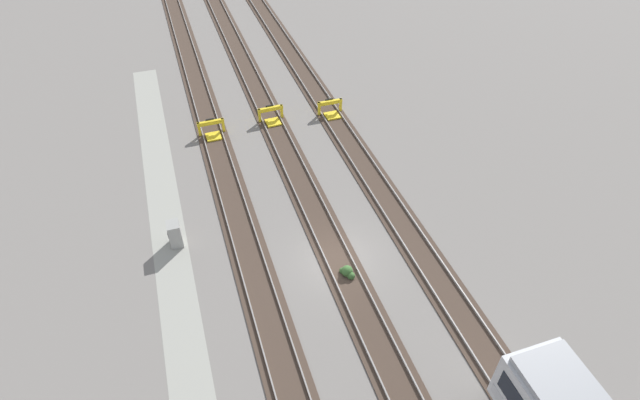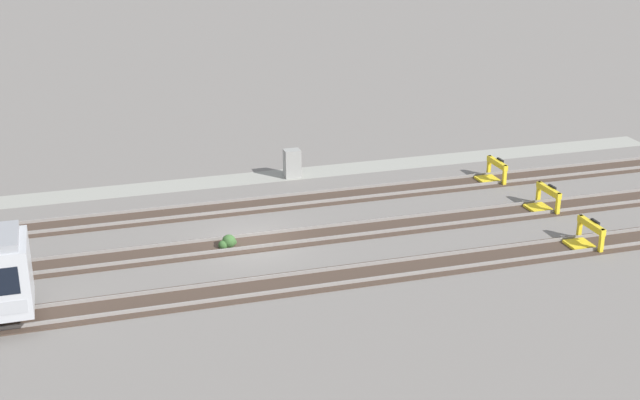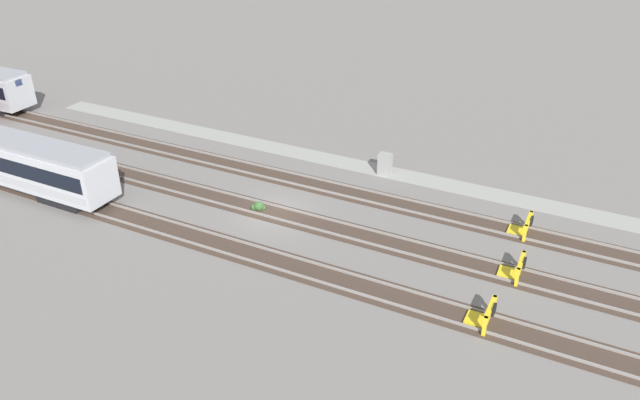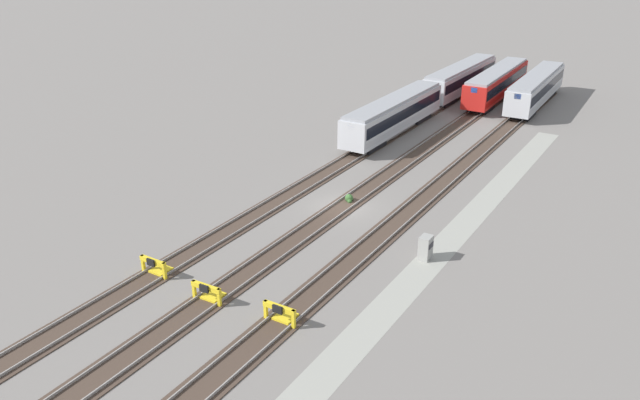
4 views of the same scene
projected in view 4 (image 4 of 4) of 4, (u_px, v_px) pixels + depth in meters
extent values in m
plane|color=gray|center=(343.00, 207.00, 47.39)|extent=(400.00, 400.00, 0.00)
cube|color=#9E9E93|center=(454.00, 235.00, 43.07)|extent=(54.00, 2.00, 0.01)
cube|color=#47382D|center=(399.00, 221.00, 45.10)|extent=(90.00, 2.24, 0.06)
cube|color=gray|center=(390.00, 217.00, 45.41)|extent=(90.00, 0.07, 0.15)
cube|color=gray|center=(408.00, 222.00, 44.71)|extent=(90.00, 0.07, 0.15)
cube|color=#47382D|center=(343.00, 207.00, 47.37)|extent=(90.00, 2.24, 0.06)
cube|color=gray|center=(334.00, 203.00, 47.68)|extent=(90.00, 0.07, 0.15)
cube|color=gray|center=(351.00, 207.00, 46.98)|extent=(90.00, 0.07, 0.15)
cube|color=#47382D|center=(291.00, 194.00, 49.64)|extent=(90.00, 2.24, 0.06)
cube|color=gray|center=(284.00, 191.00, 49.95)|extent=(90.00, 0.07, 0.15)
cube|color=gray|center=(299.00, 194.00, 49.25)|extent=(90.00, 0.07, 0.15)
cube|color=silver|center=(394.00, 114.00, 63.37)|extent=(18.00, 2.82, 2.70)
cube|color=black|center=(394.00, 111.00, 63.24)|extent=(17.28, 2.86, 1.08)
cube|color=#B2B5BA|center=(394.00, 121.00, 63.67)|extent=(17.64, 2.85, 0.54)
cube|color=#999BA0|center=(395.00, 100.00, 62.76)|extent=(17.46, 2.54, 0.30)
cube|color=blue|center=(429.00, 87.00, 69.92)|extent=(0.08, 0.70, 0.56)
cube|color=blue|center=(351.00, 127.00, 56.01)|extent=(0.08, 0.70, 0.56)
cube|color=black|center=(415.00, 117.00, 68.39)|extent=(3.60, 2.24, 0.70)
cube|color=black|center=(368.00, 145.00, 59.72)|extent=(3.60, 2.24, 0.70)
cube|color=red|center=(497.00, 83.00, 75.85)|extent=(18.05, 3.14, 2.70)
cube|color=black|center=(497.00, 80.00, 75.71)|extent=(17.33, 3.17, 1.08)
cube|color=#B70F0A|center=(496.00, 89.00, 76.15)|extent=(17.69, 3.16, 0.54)
cube|color=#999BA0|center=(498.00, 71.00, 75.24)|extent=(17.50, 2.85, 0.30)
cube|color=blue|center=(517.00, 62.00, 82.49)|extent=(0.09, 0.70, 0.56)
cube|color=blue|center=(474.00, 90.00, 68.40)|extent=(0.09, 0.70, 0.56)
cube|color=black|center=(508.00, 87.00, 80.92)|extent=(3.64, 2.31, 0.70)
cube|color=black|center=(481.00, 107.00, 72.15)|extent=(3.64, 2.31, 0.70)
cube|color=silver|center=(536.00, 88.00, 73.40)|extent=(18.07, 3.27, 2.70)
cube|color=black|center=(536.00, 86.00, 73.27)|extent=(17.35, 3.29, 1.08)
cube|color=#B2B5BA|center=(535.00, 95.00, 73.71)|extent=(17.71, 3.29, 0.54)
cube|color=#999BA0|center=(538.00, 76.00, 72.80)|extent=(17.52, 2.98, 0.30)
cube|color=blue|center=(553.00, 66.00, 80.07)|extent=(0.10, 0.70, 0.56)
cube|color=blue|center=(518.00, 96.00, 65.93)|extent=(0.10, 0.70, 0.56)
cube|color=black|center=(544.00, 92.00, 78.50)|extent=(3.66, 2.33, 0.70)
cube|color=black|center=(522.00, 113.00, 69.68)|extent=(3.66, 2.33, 0.70)
cube|color=silver|center=(461.00, 78.00, 78.21)|extent=(18.04, 3.05, 2.70)
cube|color=black|center=(461.00, 76.00, 78.08)|extent=(17.32, 3.08, 1.08)
cube|color=#B2B5BA|center=(460.00, 84.00, 78.51)|extent=(17.68, 3.07, 0.54)
cube|color=#999BA0|center=(462.00, 66.00, 77.60)|extent=(17.49, 2.76, 0.30)
cube|color=blue|center=(486.00, 58.00, 84.71)|extent=(0.09, 0.70, 0.56)
cube|color=blue|center=(433.00, 84.00, 70.90)|extent=(0.09, 0.70, 0.56)
cube|color=black|center=(475.00, 83.00, 83.19)|extent=(3.63, 2.29, 0.70)
cube|color=black|center=(443.00, 101.00, 74.59)|extent=(3.63, 2.29, 0.70)
cube|color=yellow|center=(266.00, 310.00, 33.71)|extent=(0.18, 0.18, 1.15)
cube|color=yellow|center=(294.00, 320.00, 32.86)|extent=(0.18, 0.18, 1.15)
cube|color=yellow|center=(279.00, 308.00, 33.11)|extent=(0.27, 2.00, 0.30)
cube|color=yellow|center=(285.00, 317.00, 33.91)|extent=(1.12, 1.10, 0.18)
cube|color=black|center=(277.00, 309.00, 32.97)|extent=(0.13, 0.60, 0.44)
cube|color=yellow|center=(194.00, 289.00, 35.59)|extent=(0.19, 0.19, 1.15)
cube|color=yellow|center=(219.00, 298.00, 34.77)|extent=(0.19, 0.19, 1.15)
cube|color=yellow|center=(206.00, 287.00, 35.01)|extent=(0.32, 2.01, 0.30)
cube|color=yellow|center=(213.00, 296.00, 35.81)|extent=(1.14, 1.12, 0.18)
cube|color=black|center=(204.00, 289.00, 34.87)|extent=(0.14, 0.60, 0.44)
cube|color=yellow|center=(143.00, 264.00, 38.30)|extent=(0.18, 0.18, 1.15)
cube|color=yellow|center=(164.00, 271.00, 37.44)|extent=(0.18, 0.18, 1.15)
cube|color=yellow|center=(153.00, 261.00, 37.70)|extent=(0.24, 2.00, 0.30)
cube|color=yellow|center=(161.00, 270.00, 38.49)|extent=(1.10, 1.08, 0.18)
cube|color=black|center=(151.00, 263.00, 37.56)|extent=(0.12, 0.60, 0.44)
cube|color=#9E9E99|center=(425.00, 248.00, 39.72)|extent=(0.90, 0.70, 1.60)
cube|color=#333338|center=(431.00, 246.00, 39.45)|extent=(0.70, 0.04, 0.36)
sphere|color=#38602D|center=(349.00, 198.00, 48.22)|extent=(0.64, 0.64, 0.64)
sphere|color=#38602D|center=(350.00, 198.00, 48.55)|extent=(0.44, 0.44, 0.44)
sphere|color=#38602D|center=(350.00, 201.00, 48.02)|extent=(0.36, 0.36, 0.36)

